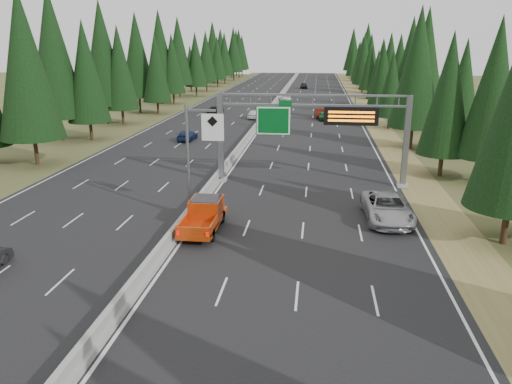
% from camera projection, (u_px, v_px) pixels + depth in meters
% --- Properties ---
extents(road, '(32.00, 260.00, 0.08)m').
position_uv_depth(road, '(267.00, 114.00, 87.68)').
color(road, black).
rests_on(road, ground).
extents(shoulder_right, '(3.60, 260.00, 0.06)m').
position_uv_depth(shoulder_right, '(370.00, 116.00, 85.61)').
color(shoulder_right, olive).
rests_on(shoulder_right, ground).
extents(shoulder_left, '(3.60, 260.00, 0.06)m').
position_uv_depth(shoulder_left, '(169.00, 113.00, 89.75)').
color(shoulder_left, '#3D4620').
rests_on(shoulder_left, ground).
extents(median_barrier, '(0.70, 260.00, 0.85)m').
position_uv_depth(median_barrier, '(267.00, 112.00, 87.57)').
color(median_barrier, gray).
rests_on(median_barrier, road).
extents(sign_gantry, '(16.75, 0.98, 7.80)m').
position_uv_depth(sign_gantry, '(320.00, 126.00, 42.23)').
color(sign_gantry, slate).
rests_on(sign_gantry, road).
extents(hov_sign_pole, '(2.80, 0.50, 8.00)m').
position_uv_depth(hov_sign_pole, '(196.00, 154.00, 33.92)').
color(hov_sign_pole, slate).
rests_on(hov_sign_pole, road).
extents(tree_row_right, '(10.85, 244.39, 18.57)m').
position_uv_depth(tree_row_right, '(415.00, 67.00, 71.18)').
color(tree_row_right, black).
rests_on(tree_row_right, ground).
extents(tree_row_left, '(12.11, 241.79, 18.77)m').
position_uv_depth(tree_row_left, '(138.00, 59.00, 84.73)').
color(tree_row_left, black).
rests_on(tree_row_left, ground).
extents(silver_minivan, '(3.34, 6.68, 1.82)m').
position_uv_depth(silver_minivan, '(387.00, 208.00, 34.62)').
color(silver_minivan, '#A0A0A4').
rests_on(silver_minivan, road).
extents(red_pickup, '(2.13, 5.96, 1.94)m').
position_uv_depth(red_pickup, '(205.00, 213.00, 33.11)').
color(red_pickup, black).
rests_on(red_pickup, road).
extents(car_ahead_green, '(1.55, 3.86, 1.31)m').
position_uv_depth(car_ahead_green, '(324.00, 116.00, 80.43)').
color(car_ahead_green, '#155D24').
rests_on(car_ahead_green, road).
extents(car_ahead_dkred, '(2.03, 4.76, 1.53)m').
position_uv_depth(car_ahead_dkred, '(320.00, 113.00, 82.88)').
color(car_ahead_dkred, '#55120C').
rests_on(car_ahead_dkred, road).
extents(car_ahead_dkgrey, '(2.34, 5.24, 1.49)m').
position_uv_depth(car_ahead_dkgrey, '(337.00, 110.00, 86.57)').
color(car_ahead_dkgrey, black).
rests_on(car_ahead_dkgrey, road).
extents(car_ahead_white, '(2.54, 4.78, 1.28)m').
position_uv_depth(car_ahead_white, '(286.00, 98.00, 108.06)').
color(car_ahead_white, silver).
rests_on(car_ahead_white, road).
extents(car_ahead_far, '(2.22, 4.75, 1.57)m').
position_uv_depth(car_ahead_far, '(304.00, 85.00, 137.53)').
color(car_ahead_far, black).
rests_on(car_ahead_far, road).
extents(car_onc_blue, '(1.98, 4.50, 1.29)m').
position_uv_depth(car_onc_blue, '(187.00, 135.00, 63.55)').
color(car_onc_blue, navy).
rests_on(car_onc_blue, road).
extents(car_onc_white, '(1.91, 4.35, 1.46)m').
position_uv_depth(car_onc_white, '(254.00, 114.00, 82.08)').
color(car_onc_white, white).
rests_on(car_onc_white, road).
extents(car_onc_far, '(2.39, 4.98, 1.37)m').
position_uv_depth(car_onc_far, '(215.00, 109.00, 88.18)').
color(car_onc_far, black).
rests_on(car_onc_far, road).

